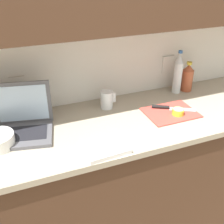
# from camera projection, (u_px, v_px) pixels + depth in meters

# --- Properties ---
(ground_plane) EXTENTS (12.00, 12.00, 0.00)m
(ground_plane) POSITION_uv_depth(u_px,v_px,m) (150.00, 215.00, 2.20)
(ground_plane) COLOR #847056
(ground_plane) RESTS_ON ground
(counter_unit) EXTENTS (2.44, 0.65, 0.92)m
(counter_unit) POSITION_uv_depth(u_px,v_px,m) (156.00, 168.00, 1.98)
(counter_unit) COLOR #472D1E
(counter_unit) RESTS_ON ground_plane
(laptop) EXTENTS (0.35, 0.31, 0.27)m
(laptop) POSITION_uv_depth(u_px,v_px,m) (23.00, 122.00, 1.53)
(laptop) COLOR #515156
(laptop) RESTS_ON counter_unit
(cutting_board) EXTENTS (0.31, 0.24, 0.01)m
(cutting_board) POSITION_uv_depth(u_px,v_px,m) (170.00, 113.00, 1.74)
(cutting_board) COLOR #D1473D
(cutting_board) RESTS_ON counter_unit
(knife) EXTENTS (0.25, 0.16, 0.02)m
(knife) POSITION_uv_depth(u_px,v_px,m) (166.00, 107.00, 1.78)
(knife) COLOR silver
(knife) RESTS_ON cutting_board
(lemon_half_cut) EXTENTS (0.07, 0.07, 0.04)m
(lemon_half_cut) POSITION_uv_depth(u_px,v_px,m) (178.00, 112.00, 1.71)
(lemon_half_cut) COLOR yellow
(lemon_half_cut) RESTS_ON cutting_board
(bottle_green_soda) EXTENTS (0.08, 0.08, 0.21)m
(bottle_green_soda) POSITION_uv_depth(u_px,v_px,m) (187.00, 78.00, 2.00)
(bottle_green_soda) COLOR #A34C2D
(bottle_green_soda) RESTS_ON counter_unit
(bottle_oil_tall) EXTENTS (0.06, 0.06, 0.30)m
(bottle_oil_tall) POSITION_uv_depth(u_px,v_px,m) (178.00, 74.00, 1.95)
(bottle_oil_tall) COLOR silver
(bottle_oil_tall) RESTS_ON counter_unit
(measuring_cup) EXTENTS (0.10, 0.08, 0.11)m
(measuring_cup) POSITION_uv_depth(u_px,v_px,m) (107.00, 100.00, 1.78)
(measuring_cup) COLOR silver
(measuring_cup) RESTS_ON counter_unit
(dish_towel) EXTENTS (0.23, 0.17, 0.02)m
(dish_towel) POSITION_uv_depth(u_px,v_px,m) (105.00, 148.00, 1.41)
(dish_towel) COLOR white
(dish_towel) RESTS_ON counter_unit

